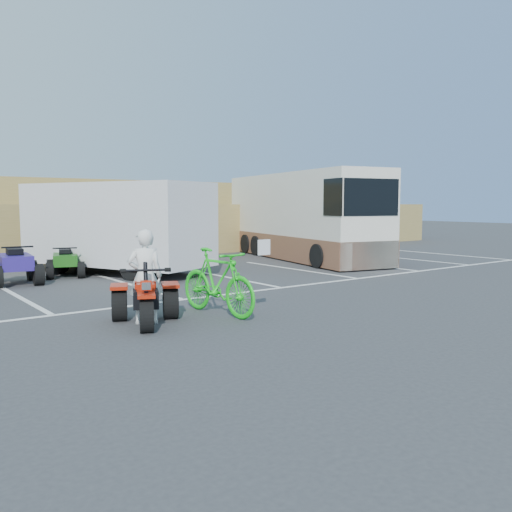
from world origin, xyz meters
TOP-DOWN VIEW (x-y plane):
  - ground at (0.00, 0.00)m, footprint 100.00×100.00m
  - parking_stripes at (0.87, 4.07)m, footprint 28.00×5.16m
  - grass_embankment at (0.00, 15.48)m, footprint 40.00×8.50m
  - red_trike_atv at (-1.68, 0.66)m, footprint 1.70×1.89m
  - rider at (-1.62, 0.80)m, footprint 0.69×0.59m
  - green_dirt_bike at (-0.25, 0.68)m, footprint 0.78×2.07m
  - cargo_trailer at (0.66, 7.46)m, footprint 4.28×6.02m
  - rv_motorhome at (7.86, 7.48)m, footprint 3.99×8.81m
  - quad_atv_blue at (-2.28, 6.91)m, footprint 1.31×1.66m
  - quad_atv_green at (-0.83, 7.54)m, footprint 1.34×1.56m

SIDE VIEW (x-z plane):
  - ground at x=0.00m, z-range 0.00..0.00m
  - red_trike_atv at x=-1.68m, z-range -0.50..0.50m
  - quad_atv_blue at x=-2.28m, z-range -0.51..0.51m
  - quad_atv_green at x=-0.83m, z-range -0.43..0.43m
  - parking_stripes at x=0.87m, z-range 0.00..0.01m
  - green_dirt_bike at x=-0.25m, z-range 0.00..1.21m
  - rider at x=-1.62m, z-range 0.00..1.60m
  - rv_motorhome at x=7.86m, z-range -0.20..2.87m
  - cargo_trailer at x=0.66m, z-range 0.11..2.72m
  - grass_embankment at x=0.00m, z-range -0.13..2.97m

